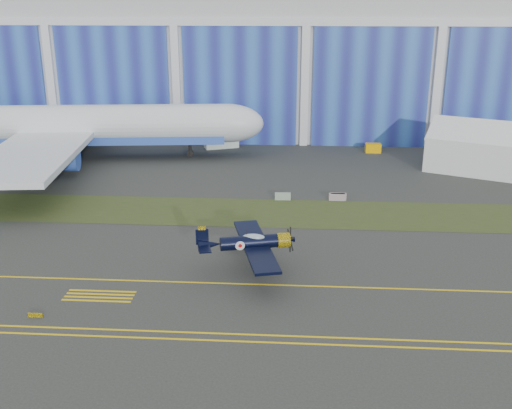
# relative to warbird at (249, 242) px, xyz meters

# --- Properties ---
(ground) EXTENTS (260.00, 260.00, 0.00)m
(ground) POSITION_rel_warbird_xyz_m (5.42, 2.39, -2.98)
(ground) COLOR #343734
(ground) RESTS_ON ground
(grass_median) EXTENTS (260.00, 10.00, 0.02)m
(grass_median) POSITION_rel_warbird_xyz_m (5.42, 16.39, -2.96)
(grass_median) COLOR #475128
(grass_median) RESTS_ON ground
(hangar) EXTENTS (220.00, 45.70, 30.00)m
(hangar) POSITION_rel_warbird_xyz_m (5.42, 74.18, 11.98)
(hangar) COLOR silver
(hangar) RESTS_ON ground
(taxiway_centreline) EXTENTS (200.00, 0.20, 0.02)m
(taxiway_centreline) POSITION_rel_warbird_xyz_m (5.42, -2.61, -2.97)
(taxiway_centreline) COLOR yellow
(taxiway_centreline) RESTS_ON ground
(edge_line_near) EXTENTS (80.00, 0.20, 0.02)m
(edge_line_near) POSITION_rel_warbird_xyz_m (5.42, -12.11, -2.97)
(edge_line_near) COLOR yellow
(edge_line_near) RESTS_ON ground
(edge_line_far) EXTENTS (80.00, 0.20, 0.02)m
(edge_line_far) POSITION_rel_warbird_xyz_m (5.42, -11.11, -2.97)
(edge_line_far) COLOR yellow
(edge_line_far) RESTS_ON ground
(hold_short_ladder) EXTENTS (6.00, 2.40, 0.02)m
(hold_short_ladder) POSITION_rel_warbird_xyz_m (-12.58, -5.71, -2.97)
(hold_short_ladder) COLOR yellow
(hold_short_ladder) RESTS_ON ground
(guard_board_left) EXTENTS (1.20, 0.15, 0.35)m
(guard_board_left) POSITION_rel_warbird_xyz_m (-16.58, -9.61, -2.81)
(guard_board_left) COLOR yellow
(guard_board_left) RESTS_ON ground
(warbird) EXTENTS (12.95, 14.51, 3.68)m
(warbird) POSITION_rel_warbird_xyz_m (0.00, 0.00, 0.00)
(warbird) COLOR black
(warbird) RESTS_ON ground
(jetliner) EXTENTS (75.59, 66.30, 24.20)m
(jetliner) POSITION_rel_warbird_xyz_m (-31.98, 40.06, 9.12)
(jetliner) COLOR silver
(jetliner) RESTS_ON ground
(tent) EXTENTS (19.76, 17.57, 7.58)m
(tent) POSITION_rel_warbird_xyz_m (32.53, 37.72, 0.81)
(tent) COLOR white
(tent) RESTS_ON ground
(shipping_container) EXTENTS (6.10, 4.18, 2.46)m
(shipping_container) POSITION_rel_warbird_xyz_m (-8.66, 48.85, -1.75)
(shipping_container) COLOR silver
(shipping_container) RESTS_ON ground
(tug) EXTENTS (2.53, 1.61, 1.46)m
(tug) POSITION_rel_warbird_xyz_m (16.94, 47.18, -2.25)
(tug) COLOR #FFB400
(tug) RESTS_ON ground
(barrier_a) EXTENTS (2.02, 0.69, 0.90)m
(barrier_a) POSITION_rel_warbird_xyz_m (2.58, 21.40, -2.53)
(barrier_a) COLOR #8A9F90
(barrier_a) RESTS_ON ground
(barrier_b) EXTENTS (2.00, 0.60, 0.90)m
(barrier_b) POSITION_rel_warbird_xyz_m (9.44, 21.61, -2.53)
(barrier_b) COLOR #9C8D93
(barrier_b) RESTS_ON ground
(barrier_c) EXTENTS (2.02, 0.67, 0.90)m
(barrier_c) POSITION_rel_warbird_xyz_m (9.65, 21.80, -2.53)
(barrier_c) COLOR #9C8F8E
(barrier_c) RESTS_ON ground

